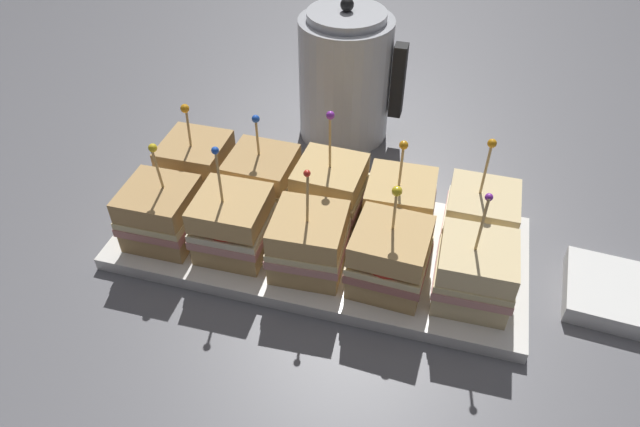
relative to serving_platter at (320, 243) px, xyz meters
The scene contains 14 objects.
ground_plane 0.01m from the serving_platter, ahead, with size 6.00×6.00×0.00m, color slate.
serving_platter is the anchor object (origin of this frame).
sandwich_front_far_left 0.21m from the serving_platter, 165.68° to the right, with size 0.09×0.09×0.14m.
sandwich_front_left 0.12m from the serving_platter, 154.92° to the right, with size 0.09×0.09×0.16m.
sandwich_front_center 0.07m from the serving_platter, 93.34° to the right, with size 0.09×0.09×0.15m.
sandwich_front_right 0.12m from the serving_platter, 27.37° to the right, with size 0.09×0.09×0.14m.
sandwich_front_far_right 0.21m from the serving_platter, 13.25° to the right, with size 0.09×0.09×0.16m.
sandwich_back_far_left 0.20m from the serving_platter, 165.32° to the left, with size 0.09×0.09×0.14m.
sandwich_back_left 0.12m from the serving_platter, 152.48° to the left, with size 0.09×0.09×0.14m.
sandwich_back_center 0.07m from the serving_platter, 87.94° to the left, with size 0.09×0.09×0.17m.
sandwich_back_right 0.12m from the serving_platter, 25.81° to the left, with size 0.09×0.09×0.14m.
sandwich_back_far_right 0.21m from the serving_platter, 14.29° to the left, with size 0.09×0.09×0.16m.
kettle_steel 0.30m from the serving_platter, 97.32° to the left, with size 0.17×0.15×0.23m.
napkin_stack 0.36m from the serving_platter, ahead, with size 0.12×0.12×0.02m.
Camera 1 is at (0.14, -0.52, 0.54)m, focal length 32.00 mm.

